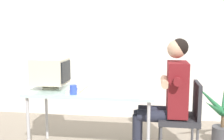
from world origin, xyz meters
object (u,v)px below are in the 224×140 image
Objects in this scene: office_chair at (184,114)px; potted_plant at (223,117)px; keyboard at (77,89)px; person_seated at (168,93)px; desk at (92,95)px; desk_mug at (73,90)px; crt_monitor at (51,71)px.

office_chair is 1.06× the size of potted_plant.
person_seated is (1.06, 0.02, -0.02)m from keyboard.
keyboard is 0.49× the size of office_chair.
office_chair is at bearing -0.00° from person_seated.
potted_plant reaches higher than desk.
office_chair is 8.23× the size of desk_mug.
person_seated reaches higher than office_chair.
office_chair is at bearing 0.51° from desk.
keyboard is at bearing -8.39° from crt_monitor.
crt_monitor is 1.42m from person_seated.
crt_monitor is 0.48× the size of potted_plant.
person_seated is 1.07m from desk_mug.
crt_monitor is at bearing 175.27° from desk.
office_chair is 0.64× the size of person_seated.
desk_mug is (0.02, -0.22, 0.04)m from keyboard.
crt_monitor is 0.48m from desk_mug.
desk_mug reaches higher than potted_plant.
office_chair reaches higher than keyboard.
desk is 1.68m from potted_plant.
keyboard is 1.86m from potted_plant.
desk is 1.80× the size of potted_plant.
keyboard reaches higher than desk.
crt_monitor reaches higher than keyboard.
office_chair reaches higher than desk_mug.
person_seated is at bearing 0.61° from desk.
office_chair is at bearing -143.86° from potted_plant.
office_chair is at bearing 10.79° from desk_mug.
crt_monitor is at bearing -170.65° from potted_plant.
desk is 0.58m from crt_monitor.
potted_plant is (0.71, 0.38, -0.38)m from person_seated.
crt_monitor reaches higher than desk.
person_seated reaches higher than potted_plant.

